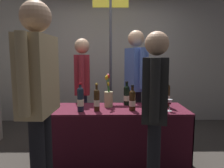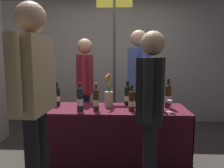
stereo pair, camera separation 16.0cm
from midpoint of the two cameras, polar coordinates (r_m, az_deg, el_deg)
ground_plane at (r=2.92m, az=1.67°, el=-20.29°), size 12.00×12.00×0.00m
back_partition at (r=4.49m, az=2.24°, el=5.90°), size 6.02×0.12×2.48m
tasting_table at (r=2.72m, az=1.71°, el=-11.05°), size 1.83×0.61×0.72m
featured_wine_bottle at (r=2.51m, az=-2.45°, el=-4.12°), size 0.07×0.07×0.33m
display_bottle_0 at (r=2.80m, az=5.79°, el=-2.94°), size 0.08×0.08×0.31m
display_bottle_1 at (r=2.70m, az=12.66°, el=-3.57°), size 0.07×0.07×0.30m
display_bottle_2 at (r=2.51m, az=-6.73°, el=-3.87°), size 0.08×0.08×0.33m
display_bottle_3 at (r=2.87m, az=-12.91°, el=-2.98°), size 0.08×0.08×0.30m
display_bottle_4 at (r=2.52m, az=7.11°, el=-4.27°), size 0.08×0.08×0.30m
display_bottle_5 at (r=2.62m, az=14.12°, el=-3.46°), size 0.08×0.08×0.36m
display_bottle_6 at (r=2.76m, az=16.34°, el=-2.99°), size 0.07×0.07×0.36m
display_bottle_7 at (r=2.47m, az=11.47°, el=-4.26°), size 0.07×0.07×0.34m
wine_glass_near_vendor at (r=2.56m, az=16.83°, el=-4.93°), size 0.07×0.07×0.14m
wine_glass_mid at (r=2.67m, az=-15.70°, el=-4.36°), size 0.07×0.07×0.14m
flower_vase at (r=2.70m, az=0.83°, el=-3.37°), size 0.11×0.13×0.42m
vendor_presenter at (r=3.18m, az=8.39°, el=1.81°), size 0.30×0.61×1.73m
vendor_assistant at (r=3.26m, az=-5.70°, el=0.65°), size 0.24×0.64×1.62m
taster_foreground_right at (r=1.86m, az=-17.77°, el=-1.19°), size 0.25×0.63×1.79m
taster_foreground_left at (r=2.01m, az=12.72°, el=-4.47°), size 0.31×0.62×1.58m
booth_signpost at (r=3.59m, az=1.92°, el=9.22°), size 0.58×0.04×2.35m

